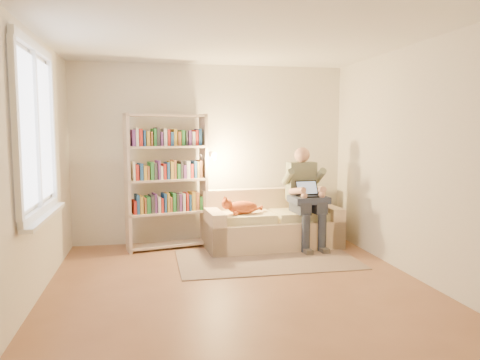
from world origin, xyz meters
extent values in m
plane|color=brown|center=(0.00, 0.00, 0.00)|extent=(4.50, 4.50, 0.00)
cube|color=white|center=(0.00, 0.00, 2.60)|extent=(4.00, 4.50, 0.02)
cube|color=silver|center=(-2.00, 0.00, 1.30)|extent=(0.02, 4.50, 2.60)
cube|color=silver|center=(2.00, 0.00, 1.30)|extent=(0.02, 4.50, 2.60)
cube|color=silver|center=(0.00, 2.25, 1.30)|extent=(4.00, 0.02, 2.60)
cube|color=silver|center=(0.00, -2.25, 1.30)|extent=(4.00, 0.02, 2.60)
plane|color=white|center=(-1.97, 0.20, 1.65)|extent=(0.00, 1.50, 1.50)
cube|color=white|center=(-1.96, 0.20, 2.44)|extent=(0.05, 1.50, 0.08)
cube|color=white|center=(-1.96, 0.20, 0.86)|extent=(0.05, 1.50, 0.08)
cube|color=white|center=(-1.96, 0.20, 1.65)|extent=(0.04, 0.05, 1.50)
cube|color=white|center=(-1.92, 0.20, 0.81)|extent=(0.12, 1.52, 0.04)
cube|color=beige|center=(0.79, 1.70, 0.20)|extent=(1.93, 0.96, 0.39)
cube|color=beige|center=(0.77, 2.03, 0.60)|extent=(1.88, 0.31, 0.40)
cube|color=beige|center=(-0.05, 1.65, 0.28)|extent=(0.24, 0.85, 0.56)
cube|color=beige|center=(1.63, 1.75, 0.28)|extent=(0.24, 0.85, 0.56)
cube|color=beige|center=(0.37, 1.63, 0.45)|extent=(0.83, 0.61, 0.11)
cube|color=beige|center=(1.21, 1.68, 0.45)|extent=(0.83, 0.61, 0.11)
cube|color=gray|center=(1.24, 1.76, 0.92)|extent=(0.41, 0.24, 0.55)
sphere|color=tan|center=(1.24, 1.74, 1.30)|extent=(0.22, 0.22, 0.22)
cube|color=#2E3341|center=(1.14, 1.49, 0.60)|extent=(0.19, 0.46, 0.17)
cube|color=#2E3341|center=(1.37, 1.51, 0.60)|extent=(0.19, 0.46, 0.17)
cylinder|color=#2E3341|center=(1.15, 1.27, 0.26)|extent=(0.12, 0.12, 0.53)
cylinder|color=#2E3341|center=(1.39, 1.29, 0.26)|extent=(0.12, 0.12, 0.53)
ellipsoid|color=orange|center=(0.37, 1.60, 0.60)|extent=(0.42, 0.24, 0.18)
sphere|color=orange|center=(0.14, 1.55, 0.66)|extent=(0.14, 0.14, 0.14)
cylinder|color=orange|center=(0.59, 1.66, 0.56)|extent=(0.20, 0.05, 0.06)
cube|color=#293149|center=(1.25, 1.48, 0.70)|extent=(0.52, 0.43, 0.09)
cube|color=black|center=(1.26, 1.44, 0.75)|extent=(0.33, 0.24, 0.02)
cube|color=black|center=(1.25, 1.56, 0.85)|extent=(0.32, 0.13, 0.19)
plane|color=#8CA5CC|center=(1.25, 1.56, 0.85)|extent=(0.29, 0.15, 0.25)
cube|color=beige|center=(-1.19, 1.79, 0.94)|extent=(0.10, 0.29, 1.88)
cube|color=beige|center=(-0.14, 2.01, 0.94)|extent=(0.10, 0.29, 1.88)
cube|color=beige|center=(-0.67, 1.90, 0.05)|extent=(1.15, 0.51, 0.03)
cube|color=beige|center=(-0.67, 1.90, 0.51)|extent=(1.15, 0.51, 0.03)
cube|color=beige|center=(-0.67, 1.90, 0.97)|extent=(1.15, 0.51, 0.03)
cube|color=beige|center=(-0.67, 1.90, 1.42)|extent=(1.15, 0.51, 0.03)
cube|color=beige|center=(-0.67, 1.90, 1.85)|extent=(1.15, 0.51, 0.03)
cube|color=gold|center=(-0.67, 1.90, 0.64)|extent=(0.98, 0.42, 0.22)
cube|color=#995933|center=(-0.67, 1.90, 1.09)|extent=(0.98, 0.42, 0.22)
cube|color=#267233|center=(-0.67, 1.90, 1.55)|extent=(0.98, 0.42, 0.22)
cylinder|color=silver|center=(-0.22, 2.00, 1.00)|extent=(0.10, 0.10, 0.04)
cone|color=silver|center=(-0.03, 1.91, 1.29)|extent=(0.15, 0.17, 0.16)
cube|color=gray|center=(0.55, 1.04, 0.01)|extent=(2.25, 1.34, 0.01)
camera|label=1|loc=(-0.91, -4.62, 1.64)|focal=35.00mm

